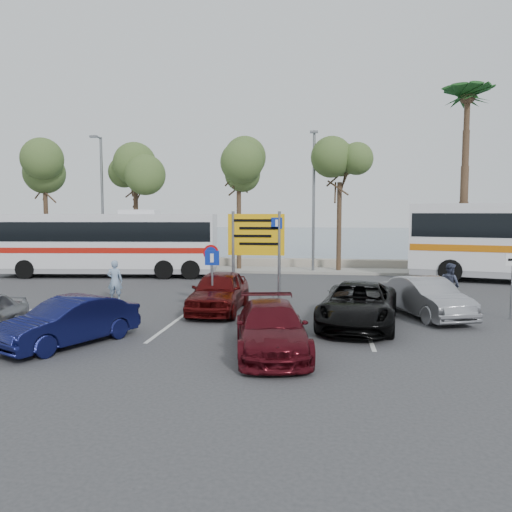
# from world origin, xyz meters

# --- Properties ---
(ground) EXTENTS (120.00, 120.00, 0.00)m
(ground) POSITION_xyz_m (0.00, 0.00, 0.00)
(ground) COLOR #323234
(ground) RESTS_ON ground
(kerb_strip) EXTENTS (44.00, 2.40, 0.15)m
(kerb_strip) POSITION_xyz_m (0.00, 14.00, 0.07)
(kerb_strip) COLOR gray
(kerb_strip) RESTS_ON ground
(seawall) EXTENTS (48.00, 0.80, 0.60)m
(seawall) POSITION_xyz_m (0.00, 16.00, 0.30)
(seawall) COLOR tan
(seawall) RESTS_ON ground
(sea) EXTENTS (140.00, 140.00, 0.00)m
(sea) POSITION_xyz_m (0.00, 60.00, 0.01)
(sea) COLOR #44546D
(sea) RESTS_ON ground
(tree_far_left) EXTENTS (3.20, 3.20, 7.60)m
(tree_far_left) POSITION_xyz_m (-14.00, 14.00, 6.33)
(tree_far_left) COLOR #382619
(tree_far_left) RESTS_ON kerb_strip
(tree_left) EXTENTS (3.20, 3.20, 7.20)m
(tree_left) POSITION_xyz_m (-8.00, 14.00, 6.00)
(tree_left) COLOR #382619
(tree_left) RESTS_ON kerb_strip
(tree_mid) EXTENTS (3.20, 3.20, 8.00)m
(tree_mid) POSITION_xyz_m (-1.50, 14.00, 6.65)
(tree_mid) COLOR #382619
(tree_mid) RESTS_ON kerb_strip
(tree_right) EXTENTS (3.20, 3.20, 7.40)m
(tree_right) POSITION_xyz_m (4.50, 14.00, 6.17)
(tree_right) COLOR #382619
(tree_right) RESTS_ON kerb_strip
(palm_tree) EXTENTS (4.80, 4.80, 11.20)m
(palm_tree) POSITION_xyz_m (11.50, 14.00, 9.87)
(palm_tree) COLOR #382619
(palm_tree) RESTS_ON kerb_strip
(street_lamp_left) EXTENTS (0.45, 1.15, 8.01)m
(street_lamp_left) POSITION_xyz_m (-10.00, 13.52, 4.60)
(street_lamp_left) COLOR slate
(street_lamp_left) RESTS_ON kerb_strip
(street_lamp_right) EXTENTS (0.45, 1.15, 8.01)m
(street_lamp_right) POSITION_xyz_m (3.00, 13.52, 4.60)
(street_lamp_right) COLOR slate
(street_lamp_right) RESTS_ON kerb_strip
(direction_sign) EXTENTS (2.20, 0.12, 3.60)m
(direction_sign) POSITION_xyz_m (1.00, 3.20, 2.43)
(direction_sign) COLOR slate
(direction_sign) RESTS_ON ground
(sign_no_stop) EXTENTS (0.60, 0.08, 2.35)m
(sign_no_stop) POSITION_xyz_m (-0.60, 2.38, 1.58)
(sign_no_stop) COLOR slate
(sign_no_stop) RESTS_ON ground
(sign_parking) EXTENTS (0.50, 0.07, 2.25)m
(sign_parking) POSITION_xyz_m (-0.20, 0.79, 1.47)
(sign_parking) COLOR slate
(sign_parking) RESTS_ON ground
(sign_taxi) EXTENTS (0.50, 0.07, 2.20)m
(sign_taxi) POSITION_xyz_m (9.80, 1.49, 1.42)
(sign_taxi) COLOR slate
(sign_taxi) RESTS_ON ground
(lane_markings) EXTENTS (12.02, 4.20, 0.01)m
(lane_markings) POSITION_xyz_m (-1.14, -1.00, 0.00)
(lane_markings) COLOR silver
(lane_markings) RESTS_ON ground
(coach_bus_left) EXTENTS (12.12, 3.83, 3.71)m
(coach_bus_left) POSITION_xyz_m (-8.28, 10.50, 1.72)
(coach_bus_left) COLOR silver
(coach_bus_left) RESTS_ON ground
(car_blue) EXTENTS (2.92, 4.06, 1.27)m
(car_blue) POSITION_xyz_m (-3.16, -3.50, 0.64)
(car_blue) COLOR #0D113F
(car_blue) RESTS_ON ground
(car_maroon) EXTENTS (2.48, 4.56, 1.25)m
(car_maroon) POSITION_xyz_m (2.29, -3.50, 0.63)
(car_maroon) COLOR #4D0C14
(car_maroon) RESTS_ON ground
(car_red) EXTENTS (1.77, 4.30, 1.46)m
(car_red) POSITION_xyz_m (-0.11, 1.50, 0.73)
(car_red) COLOR #4E0B0B
(car_red) RESTS_ON ground
(suv_black) EXTENTS (2.96, 5.17, 1.36)m
(suv_black) POSITION_xyz_m (4.69, -0.20, 0.68)
(suv_black) COLOR black
(suv_black) RESTS_ON ground
(car_silver_b) EXTENTS (2.65, 4.31, 1.34)m
(car_silver_b) POSITION_xyz_m (7.09, 1.50, 0.67)
(car_silver_b) COLOR gray
(car_silver_b) RESTS_ON ground
(pedestrian_near) EXTENTS (0.66, 0.49, 1.66)m
(pedestrian_near) POSITION_xyz_m (-4.67, 2.96, 0.83)
(pedestrian_near) COLOR #819CBC
(pedestrian_near) RESTS_ON ground
(pedestrian_far) EXTENTS (0.94, 1.00, 1.65)m
(pedestrian_far) POSITION_xyz_m (8.36, 3.69, 0.82)
(pedestrian_far) COLOR #363B51
(pedestrian_far) RESTS_ON ground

